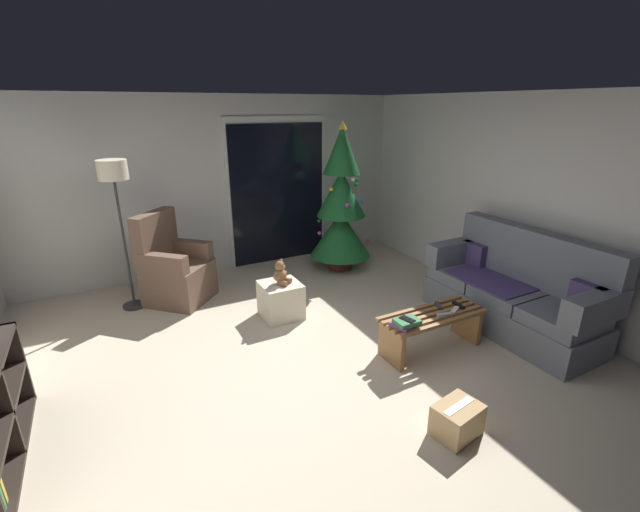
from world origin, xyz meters
The scene contains 19 objects.
ground_plane centered at (0.00, 0.00, 0.00)m, with size 7.00×7.00×0.00m, color beige.
wall_back centered at (0.00, 3.06, 1.25)m, with size 5.72×0.12×2.50m, color beige.
wall_right centered at (2.86, 0.00, 1.25)m, with size 0.12×6.00×2.50m, color beige.
patio_door_frame centered at (0.88, 2.99, 1.10)m, with size 1.60×0.02×2.20m, color silver.
patio_door_glass centered at (0.88, 2.97, 1.05)m, with size 1.50×0.02×2.10m, color black.
couch centered at (2.32, -0.26, 0.40)m, with size 0.78×1.94×1.08m.
coffee_table centered at (1.18, -0.22, 0.27)m, with size 1.10×0.40×0.41m.
remote_white centered at (1.41, -0.28, 0.42)m, with size 0.04×0.16×0.02m, color silver.
remote_silver centered at (1.25, -0.30, 0.42)m, with size 0.04×0.16×0.02m, color #ADADB2.
remote_graphite centered at (1.34, -0.13, 0.42)m, with size 0.04×0.16×0.02m, color #333338.
remote_black centered at (1.52, -0.21, 0.42)m, with size 0.04×0.16×0.02m, color black.
book_stack centered at (0.79, -0.29, 0.44)m, with size 0.28×0.25×0.07m.
cell_phone centered at (0.78, -0.30, 0.48)m, with size 0.07×0.14×0.01m, color black.
christmas_tree centered at (1.51, 2.16, 0.95)m, with size 0.89×0.89×2.15m.
armchair centered at (-0.88, 2.18, 0.40)m, with size 0.97×0.97×1.13m.
floor_lamp centered at (-1.39, 2.24, 1.51)m, with size 0.32×0.32×1.78m.
ottoman centered at (0.12, 1.15, 0.21)m, with size 0.44×0.44×0.42m, color beige.
teddy_bear_chestnut centered at (0.13, 1.14, 0.54)m, with size 0.21×0.22×0.29m.
cardboard_box_taped_mid_floor centered at (0.56, -1.21, 0.13)m, with size 0.38×0.32×0.25m.
Camera 1 is at (-1.54, -2.98, 2.35)m, focal length 23.57 mm.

